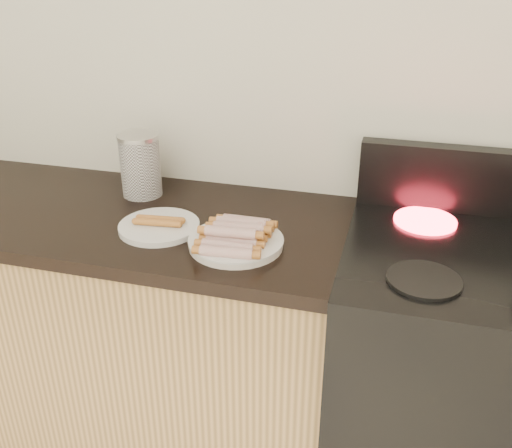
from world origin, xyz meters
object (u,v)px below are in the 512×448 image
(mug, at_px, (146,170))
(canister, at_px, (140,165))
(stove, at_px, (464,391))
(main_plate, at_px, (236,243))
(side_plate, at_px, (159,227))

(mug, bearing_deg, canister, -74.57)
(stove, bearing_deg, mug, 167.37)
(stove, relative_size, main_plate, 3.53)
(side_plate, relative_size, mug, 2.14)
(side_plate, bearing_deg, main_plate, -9.34)
(stove, bearing_deg, canister, 171.30)
(canister, bearing_deg, stove, -8.70)
(stove, xyz_separation_m, main_plate, (-0.67, -0.10, 0.45))
(main_plate, xyz_separation_m, canister, (-0.40, 0.26, 0.09))
(main_plate, xyz_separation_m, mug, (-0.43, 0.34, 0.05))
(side_plate, distance_m, canister, 0.29)
(stove, bearing_deg, side_plate, -176.32)
(side_plate, distance_m, mug, 0.36)
(main_plate, bearing_deg, mug, 141.02)
(side_plate, xyz_separation_m, canister, (-0.16, 0.22, 0.09))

